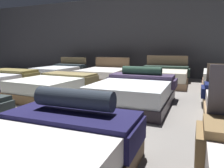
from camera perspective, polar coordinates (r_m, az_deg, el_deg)
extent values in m
cube|color=gray|center=(5.24, -4.97, -4.36)|extent=(18.00, 18.00, 0.02)
cube|color=#47474C|center=(9.78, 8.87, 12.32)|extent=(18.00, 0.06, 3.50)
cube|color=white|center=(2.07, -19.60, -16.49)|extent=(1.49, 1.92, 0.26)
cube|color=#1B1944|center=(2.47, -10.55, -7.96)|extent=(1.50, 0.71, 0.05)
cube|color=#1B1944|center=(2.96, -22.94, -8.76)|extent=(0.07, 0.68, 0.26)
cube|color=#1B1944|center=(2.24, 6.48, -13.90)|extent=(0.07, 0.68, 0.26)
cylinder|color=#2B333F|center=(2.47, -9.97, -3.82)|extent=(0.95, 0.25, 0.22)
cube|color=olive|center=(2.24, 22.21, -14.04)|extent=(0.09, 0.51, 0.26)
cube|color=olive|center=(7.56, -24.75, 3.18)|extent=(1.49, 0.69, 0.08)
cube|color=olive|center=(7.04, -20.46, 1.69)|extent=(0.08, 0.69, 0.25)
cube|color=brown|center=(5.77, -15.00, -2.15)|extent=(1.60, 2.11, 0.22)
cube|color=white|center=(5.72, -15.10, 0.25)|extent=(1.53, 2.05, 0.27)
cube|color=olive|center=(6.21, -11.21, 2.60)|extent=(1.51, 0.73, 0.05)
cube|color=olive|center=(6.70, -16.27, 1.41)|extent=(0.09, 0.66, 0.29)
cube|color=olive|center=(5.82, -5.27, 0.59)|extent=(0.09, 0.66, 0.29)
cube|color=black|center=(4.78, 5.65, -4.28)|extent=(1.59, 2.15, 0.21)
cube|color=silver|center=(4.72, 5.70, -1.26)|extent=(1.53, 2.09, 0.30)
cube|color=#3C304D|center=(5.40, 7.92, 2.09)|extent=(1.55, 0.62, 0.09)
cube|color=#3C304D|center=(5.66, 0.09, 1.05)|extent=(0.09, 0.60, 0.20)
cube|color=#3C304D|center=(5.28, 16.24, 0.08)|extent=(0.09, 0.60, 0.20)
cylinder|color=#223C2F|center=(5.36, 7.90, 3.48)|extent=(0.97, 0.23, 0.22)
cube|color=#131A4A|center=(5.16, 22.95, -1.80)|extent=(0.10, 0.60, 0.21)
cube|color=#92764D|center=(9.40, -13.79, 2.16)|extent=(1.52, 2.16, 0.19)
cube|color=white|center=(9.37, -13.84, 3.56)|extent=(1.46, 2.10, 0.28)
cube|color=#92764D|center=(10.21, -10.18, 4.64)|extent=(1.37, 0.08, 0.83)
cube|color=#263135|center=(9.98, -11.06, 4.98)|extent=(1.45, 0.52, 0.06)
cube|color=#263135|center=(10.44, -14.30, 4.12)|extent=(0.08, 0.47, 0.27)
cube|color=#263135|center=(9.59, -7.49, 3.89)|extent=(0.08, 0.47, 0.27)
cube|color=brown|center=(8.34, -2.36, 1.56)|extent=(1.69, 2.07, 0.20)
cube|color=white|center=(8.31, -2.37, 3.08)|extent=(1.63, 2.00, 0.25)
cube|color=brown|center=(9.23, 0.05, 4.39)|extent=(1.53, 0.10, 0.86)
cube|color=#8F6D51|center=(7.68, 13.22, 0.66)|extent=(1.72, 2.16, 0.20)
cube|color=silver|center=(7.65, 13.29, 2.52)|extent=(1.65, 2.10, 0.30)
cube|color=#8F6D51|center=(8.67, 14.22, 4.12)|extent=(1.55, 0.10, 0.96)
cube|color=#273930|center=(8.37, 14.01, 4.38)|extent=(1.64, 0.59, 0.08)
cube|color=#273930|center=(8.52, 8.42, 3.37)|extent=(0.10, 0.53, 0.30)
cube|color=#273930|center=(8.34, 19.62, 2.79)|extent=(0.10, 0.53, 0.30)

